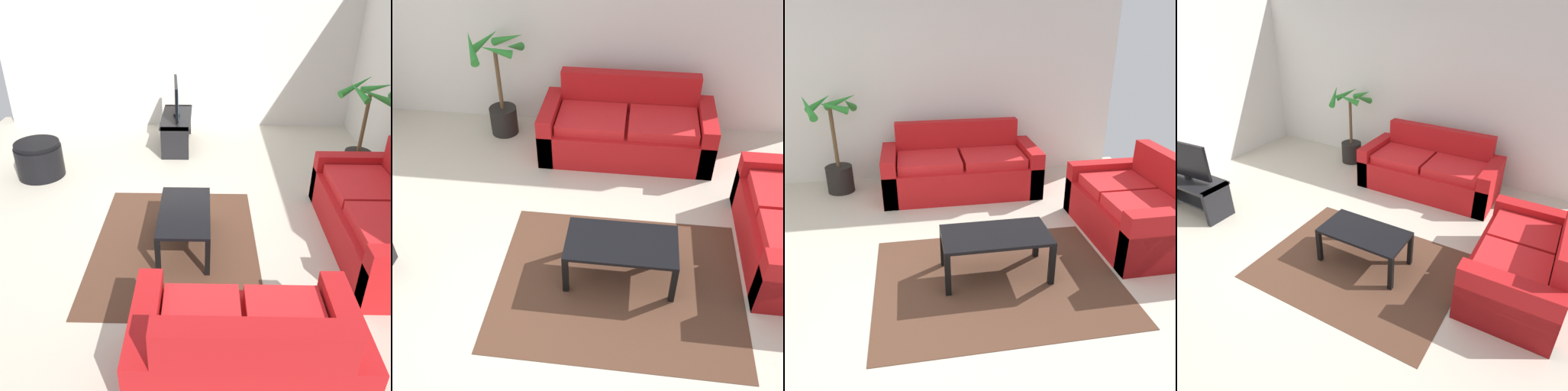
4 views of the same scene
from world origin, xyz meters
The scene contains 6 objects.
ground_plane centered at (0.00, 0.00, 0.00)m, with size 6.60×6.60×0.00m, color beige.
wall_back centered at (0.00, 3.00, 1.35)m, with size 6.00×0.06×2.70m, color silver.
couch_main centered at (0.61, 2.28, 0.30)m, with size 2.04×0.90×0.90m.
coffee_table centered at (0.66, 0.27, 0.37)m, with size 0.97×0.52×0.43m.
area_rug centered at (0.66, 0.17, 0.00)m, with size 2.20×1.70×0.01m, color #513323.
potted_palm centered at (-1.01, 2.55, 0.53)m, with size 0.74×0.74×1.33m.
Camera 2 is at (0.70, -2.49, 3.25)m, focal length 41.85 mm.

